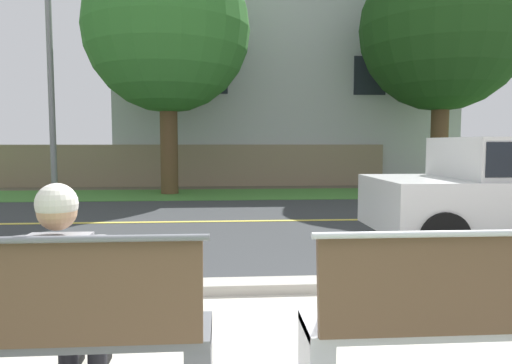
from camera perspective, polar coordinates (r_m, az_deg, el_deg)
name	(u,v)px	position (r m, az deg, el deg)	size (l,w,h in m)	color
ground_plane	(232,210)	(10.28, -2.95, -3.42)	(140.00, 140.00, 0.00)	#665B4C
curb_edge	(243,287)	(4.74, -1.58, -12.54)	(44.00, 0.30, 0.11)	#ADA89E
street_asphalt	(233,221)	(8.80, -2.76, -4.79)	(52.00, 8.00, 0.01)	#383A3D
road_centre_line	(233,221)	(8.80, -2.76, -4.76)	(48.00, 0.14, 0.01)	#E0CC4C
far_verge_grass	(230,194)	(13.36, -3.22, -1.49)	(48.00, 2.80, 0.02)	#478438
bench_left	(38,333)	(2.87, -24.87, -16.29)	(1.83, 0.48, 1.01)	slate
bench_right	(466,322)	(3.03, 24.07, -15.16)	(1.83, 0.48, 1.01)	silver
seated_person_grey	(65,283)	(2.93, -22.08, -11.28)	(0.52, 0.68, 1.25)	black
streetlamp	(52,48)	(14.06, -23.41, 14.66)	(0.24, 2.10, 6.93)	gray
shade_tree_left	(172,16)	(13.99, -10.12, 19.15)	(4.62, 4.62, 7.62)	brown
shade_tree_centre	(450,15)	(15.41, 22.41, 18.19)	(4.78, 4.78, 7.89)	brown
garden_wall	(193,165)	(16.05, -7.67, 2.01)	(13.00, 0.36, 1.40)	gray
house_across_street	(280,86)	(19.47, 2.90, 11.52)	(12.94, 6.91, 7.41)	#B7BCC1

